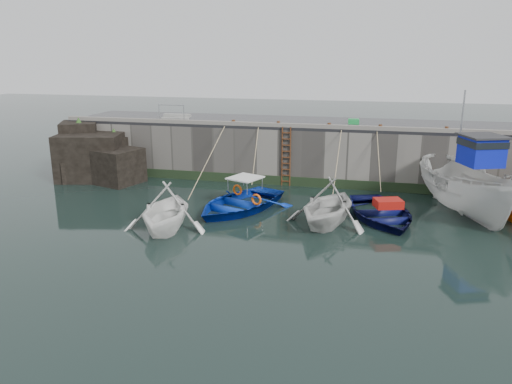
% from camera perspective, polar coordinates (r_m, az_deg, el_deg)
% --- Properties ---
extents(ground, '(120.00, 120.00, 0.00)m').
position_cam_1_polar(ground, '(17.59, 4.16, -7.81)').
color(ground, black).
rests_on(ground, ground).
extents(quay_back, '(30.00, 5.00, 3.00)m').
position_cam_1_polar(quay_back, '(29.07, 8.24, 4.64)').
color(quay_back, slate).
rests_on(quay_back, ground).
extents(road_back, '(30.00, 5.00, 0.16)m').
position_cam_1_polar(road_back, '(28.81, 8.36, 7.72)').
color(road_back, black).
rests_on(road_back, quay_back).
extents(kerb_back, '(30.00, 0.30, 0.20)m').
position_cam_1_polar(kerb_back, '(26.47, 7.90, 7.44)').
color(kerb_back, slate).
rests_on(kerb_back, road_back).
extents(algae_back, '(30.00, 0.08, 0.50)m').
position_cam_1_polar(algae_back, '(26.88, 7.62, 1.02)').
color(algae_back, black).
rests_on(algae_back, ground).
extents(rock_outcrop, '(5.85, 4.24, 3.41)m').
position_cam_1_polar(rock_outcrop, '(29.96, -17.92, 3.90)').
color(rock_outcrop, black).
rests_on(rock_outcrop, ground).
extents(ladder, '(0.51, 0.08, 3.20)m').
position_cam_1_polar(ladder, '(26.79, 3.45, 4.03)').
color(ladder, '#3F1E0F').
rests_on(ladder, ground).
extents(boat_near_white, '(4.31, 4.79, 2.23)m').
position_cam_1_polar(boat_near_white, '(20.90, -10.18, -4.13)').
color(boat_near_white, white).
rests_on(boat_near_white, ground).
extents(boat_near_white_rope, '(0.04, 6.06, 3.10)m').
position_cam_1_polar(boat_near_white_rope, '(25.54, -5.56, -0.28)').
color(boat_near_white_rope, tan).
rests_on(boat_near_white_rope, ground).
extents(boat_near_blue, '(5.53, 6.38, 1.11)m').
position_cam_1_polar(boat_near_blue, '(23.11, -1.96, -1.94)').
color(boat_near_blue, '#0B31B1').
rests_on(boat_near_blue, ground).
extents(boat_near_blue_rope, '(0.04, 3.41, 3.10)m').
position_cam_1_polar(boat_near_blue_rope, '(26.46, 0.09, 0.36)').
color(boat_near_blue_rope, tan).
rests_on(boat_near_blue_rope, ground).
extents(boat_near_blacktrim, '(4.72, 5.14, 2.27)m').
position_cam_1_polar(boat_near_blacktrim, '(21.34, 8.12, -3.61)').
color(boat_near_blacktrim, silver).
rests_on(boat_near_blacktrim, ground).
extents(boat_near_blacktrim_rope, '(0.04, 4.24, 3.10)m').
position_cam_1_polar(boat_near_blacktrim_rope, '(25.31, 9.03, -0.55)').
color(boat_near_blacktrim_rope, tan).
rests_on(boat_near_blacktrim_rope, ground).
extents(boat_near_navy, '(5.03, 5.94, 1.05)m').
position_cam_1_polar(boat_near_navy, '(22.50, 14.02, -2.91)').
color(boat_near_navy, '#0A0D3E').
rests_on(boat_near_navy, ground).
extents(boat_near_navy_rope, '(0.04, 3.32, 3.10)m').
position_cam_1_polar(boat_near_navy_rope, '(25.88, 14.00, -0.47)').
color(boat_near_navy_rope, tan).
rests_on(boat_near_navy_rope, ground).
extents(boat_far_white, '(4.99, 7.58, 5.74)m').
position_cam_1_polar(boat_far_white, '(23.91, 23.17, 0.24)').
color(boat_far_white, silver).
rests_on(boat_far_white, ground).
extents(fish_crate, '(0.62, 0.43, 0.28)m').
position_cam_1_polar(fish_crate, '(28.37, 11.10, 7.93)').
color(fish_crate, green).
rests_on(fish_crate, road_back).
extents(railing, '(1.60, 1.05, 1.00)m').
position_cam_1_polar(railing, '(29.64, -9.13, 8.46)').
color(railing, '#A5A8AD').
rests_on(railing, road_back).
extents(bollard_a, '(0.18, 0.18, 0.28)m').
position_cam_1_polar(bollard_a, '(27.49, -2.60, 7.96)').
color(bollard_a, '#3F1E0F').
rests_on(bollard_a, road_back).
extents(bollard_b, '(0.18, 0.18, 0.28)m').
position_cam_1_polar(bollard_b, '(26.91, 2.58, 7.79)').
color(bollard_b, '#3F1E0F').
rests_on(bollard_b, road_back).
extents(bollard_c, '(0.18, 0.18, 0.28)m').
position_cam_1_polar(bollard_c, '(26.55, 8.36, 7.53)').
color(bollard_c, '#3F1E0F').
rests_on(bollard_c, road_back).
extents(bollard_d, '(0.18, 0.18, 0.28)m').
position_cam_1_polar(bollard_d, '(26.45, 14.02, 7.20)').
color(bollard_d, '#3F1E0F').
rests_on(bollard_d, road_back).
extents(bollard_e, '(0.18, 0.18, 0.28)m').
position_cam_1_polar(bollard_e, '(26.68, 20.94, 6.70)').
color(bollard_e, '#3F1E0F').
rests_on(bollard_e, road_back).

